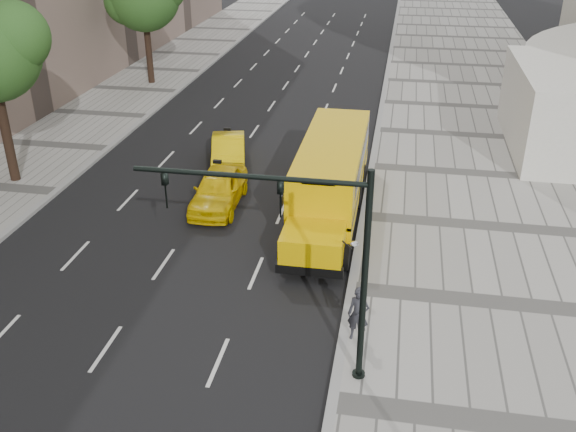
% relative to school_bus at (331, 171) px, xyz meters
% --- Properties ---
extents(ground, '(140.00, 140.00, 0.00)m').
position_rel_school_bus_xyz_m(ground, '(-4.50, -0.72, -1.76)').
color(ground, black).
rests_on(ground, ground).
extents(sidewalk_museum, '(12.00, 140.00, 0.15)m').
position_rel_school_bus_xyz_m(sidewalk_museum, '(7.50, -0.72, -1.69)').
color(sidewalk_museum, '#9B9992').
rests_on(sidewalk_museum, ground).
extents(curb_museum, '(0.30, 140.00, 0.15)m').
position_rel_school_bus_xyz_m(curb_museum, '(1.50, -0.72, -1.69)').
color(curb_museum, gray).
rests_on(curb_museum, ground).
extents(curb_far, '(0.30, 140.00, 0.15)m').
position_rel_school_bus_xyz_m(curb_far, '(-12.50, -0.72, -1.69)').
color(curb_far, gray).
rests_on(curb_far, ground).
extents(school_bus, '(2.96, 11.56, 3.19)m').
position_rel_school_bus_xyz_m(school_bus, '(0.00, 0.00, 0.00)').
color(school_bus, '#E7B300').
rests_on(school_bus, ground).
extents(taxi_near, '(2.04, 4.76, 1.60)m').
position_rel_school_bus_xyz_m(taxi_near, '(-4.81, -0.54, -0.96)').
color(taxi_near, '#EEC603').
rests_on(taxi_near, ground).
extents(taxi_far, '(2.66, 4.82, 1.51)m').
position_rel_school_bus_xyz_m(taxi_far, '(-5.58, 3.96, -1.01)').
color(taxi_far, '#EEC603').
rests_on(taxi_far, ground).
extents(pedestrian, '(0.71, 0.53, 1.79)m').
position_rel_school_bus_xyz_m(pedestrian, '(1.92, -9.07, -0.72)').
color(pedestrian, '#2A2B32').
rests_on(pedestrian, sidewalk_museum).
extents(traffic_signal, '(6.18, 0.36, 6.40)m').
position_rel_school_bus_xyz_m(traffic_signal, '(0.69, -10.74, 2.33)').
color(traffic_signal, black).
rests_on(traffic_signal, ground).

